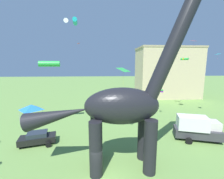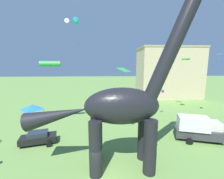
# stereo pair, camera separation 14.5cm
# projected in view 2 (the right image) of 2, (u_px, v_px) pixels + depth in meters

# --- Properties ---
(dinosaur_sculpture) EXTENTS (15.93, 3.37, 16.65)m
(dinosaur_sculpture) POSITION_uv_depth(u_px,v_px,m) (121.00, 106.00, 13.65)
(dinosaur_sculpture) COLOR black
(dinosaur_sculpture) RESTS_ON ground_plane
(parked_sedan_left) EXTENTS (4.50, 2.70, 1.55)m
(parked_sedan_left) POSITION_uv_depth(u_px,v_px,m) (38.00, 137.00, 18.63)
(parked_sedan_left) COLOR black
(parked_sedan_left) RESTS_ON ground_plane
(parked_box_truck) EXTENTS (5.97, 3.64, 3.20)m
(parked_box_truck) POSITION_uv_depth(u_px,v_px,m) (198.00, 128.00, 19.40)
(parked_box_truck) COLOR #38383D
(parked_box_truck) RESTS_ON ground_plane
(person_vendor_side) EXTENTS (0.44, 0.19, 1.17)m
(person_vendor_side) POSITION_uv_depth(u_px,v_px,m) (90.00, 127.00, 22.01)
(person_vendor_side) COLOR black
(person_vendor_side) RESTS_ON ground_plane
(person_strolling_adult) EXTENTS (0.64, 0.28, 1.71)m
(person_strolling_adult) POSITION_uv_depth(u_px,v_px,m) (146.00, 117.00, 25.11)
(person_strolling_adult) COLOR #2D3347
(person_strolling_adult) RESTS_ON ground_plane
(festival_canopy_tent) EXTENTS (3.15, 3.15, 3.00)m
(festival_canopy_tent) POSITION_uv_depth(u_px,v_px,m) (32.00, 107.00, 25.83)
(festival_canopy_tent) COLOR #B2B2B7
(festival_canopy_tent) RESTS_ON ground_plane
(kite_far_left) EXTENTS (0.79, 0.98, 1.11)m
(kite_far_left) POSITION_uv_depth(u_px,v_px,m) (219.00, 54.00, 25.02)
(kite_far_left) COLOR #19B2B7
(kite_high_right) EXTENTS (3.04, 2.72, 0.87)m
(kite_high_right) POSITION_uv_depth(u_px,v_px,m) (51.00, 64.00, 22.77)
(kite_high_right) COLOR green
(kite_high_left) EXTENTS (1.50, 1.44, 1.48)m
(kite_high_left) POSITION_uv_depth(u_px,v_px,m) (195.00, 41.00, 26.11)
(kite_high_left) COLOR purple
(kite_near_low) EXTENTS (0.44, 0.44, 0.52)m
(kite_near_low) POSITION_uv_depth(u_px,v_px,m) (163.00, 91.00, 27.85)
(kite_near_low) COLOR green
(kite_far_right) EXTENTS (0.53, 0.73, 0.93)m
(kite_far_right) POSITION_uv_depth(u_px,v_px,m) (80.00, 43.00, 35.42)
(kite_far_right) COLOR red
(kite_near_high) EXTENTS (2.26, 2.56, 0.73)m
(kite_near_high) POSITION_uv_depth(u_px,v_px,m) (74.00, 21.00, 23.88)
(kite_near_high) COLOR #19B2B7
(kite_mid_right) EXTENTS (1.65, 1.57, 0.46)m
(kite_mid_right) POSITION_uv_depth(u_px,v_px,m) (185.00, 59.00, 31.43)
(kite_mid_right) COLOR green
(kite_mid_left) EXTENTS (2.00, 2.12, 2.24)m
(kite_mid_left) POSITION_uv_depth(u_px,v_px,m) (124.00, 70.00, 18.43)
(kite_mid_left) COLOR green
(background_building_block) EXTENTS (18.05, 9.87, 14.92)m
(background_building_block) POSITION_uv_depth(u_px,v_px,m) (168.00, 72.00, 45.66)
(background_building_block) COLOR #CCB78E
(background_building_block) RESTS_ON ground_plane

